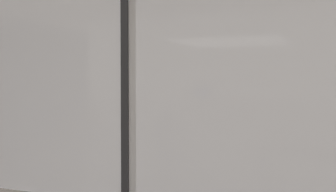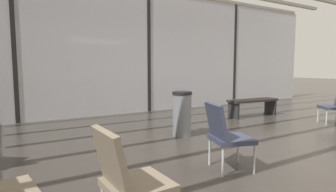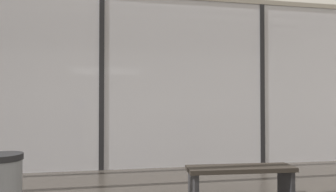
# 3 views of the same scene
# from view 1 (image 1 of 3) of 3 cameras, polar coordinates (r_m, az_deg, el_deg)

# --- Properties ---
(glass_curtain_wall) EXTENTS (14.00, 0.08, 3.55)m
(glass_curtain_wall) POSITION_cam_1_polar(r_m,az_deg,el_deg) (5.07, -5.85, 4.69)
(glass_curtain_wall) COLOR silver
(glass_curtain_wall) RESTS_ON ground
(window_mullion_1) EXTENTS (0.10, 0.12, 3.55)m
(window_mullion_1) POSITION_cam_1_polar(r_m,az_deg,el_deg) (5.07, -5.85, 4.69)
(window_mullion_1) COLOR black
(window_mullion_1) RESTS_ON ground
(parked_airplane) EXTENTS (14.36, 3.81, 3.81)m
(parked_airplane) POSITION_cam_1_polar(r_m,az_deg,el_deg) (8.90, 5.18, 4.26)
(parked_airplane) COLOR silver
(parked_airplane) RESTS_ON ground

